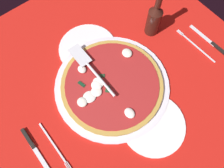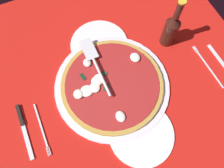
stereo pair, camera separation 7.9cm
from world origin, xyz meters
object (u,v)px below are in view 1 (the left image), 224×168
Objects in this scene: place_setting_far at (203,44)px; place_setting_near at (44,148)px; pizza at (111,84)px; dinner_plate_left at (88,48)px; dinner_plate_right at (153,125)px; pizza_server at (91,68)px; beer_bottle at (154,18)px.

place_setting_near is at bearing 83.75° from place_setting_far.
place_setting_near is at bearing -83.89° from pizza.
place_setting_near is (22.20, -34.44, -0.14)cm from dinner_plate_left.
place_setting_near reaches higher than dinner_plate_right.
pizza is 31.91cm from place_setting_near.
pizza is at bearing 75.67° from place_setting_far.
place_setting_far is at bearing 77.37° from pizza.
dinner_plate_right is at bearing -170.78° from pizza_server.
pizza_server reaches higher than dinner_plate_right.
pizza reaches higher than dinner_plate_left.
dinner_plate_left is 28.82cm from beer_bottle.
dinner_plate_left is 39.41cm from dinner_plate_right.
place_setting_far reaches higher than dinner_plate_right.
beer_bottle is (-12.61, 60.46, 8.01)cm from place_setting_near.
pizza is at bearing -164.58° from pizza_server.
pizza_server is 47.30cm from place_setting_far.
dinner_plate_left is 1.03× the size of beer_bottle.
pizza is 1.67× the size of beer_bottle.
beer_bottle is (-9.21, 28.78, 6.27)cm from pizza.
dinner_plate_left is at bearing -28.17° from pizza_server.
pizza_server reaches higher than pizza.
beer_bottle reaches higher than pizza_server.
dinner_plate_left is at bearing 171.65° from pizza.
dinner_plate_left is at bearing -110.25° from beer_bottle.
dinner_plate_left is 0.90× the size of pizza_server.
beer_bottle is at bearing 31.82° from place_setting_far.
pizza reaches higher than place_setting_near.
place_setting_near is (-17.20, -33.93, -0.14)cm from dinner_plate_right.
place_setting_far is (18.27, 43.44, -4.09)cm from pizza_server.
dinner_plate_right is 0.60× the size of pizza.
place_setting_far is at bearing 53.77° from dinner_plate_left.
beer_bottle reaches higher than place_setting_far.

